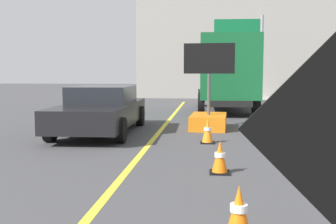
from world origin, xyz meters
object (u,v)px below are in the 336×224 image
pickup_car (101,109)px  highway_guide_sign (248,43)px  traffic_cone_mid_lane (220,157)px  box_truck (226,72)px  traffic_cone_far_lane (208,131)px  traffic_cone_near_sign (239,212)px  arrow_board_trailer (209,114)px

pickup_car → highway_guide_sign: highway_guide_sign is taller
pickup_car → traffic_cone_mid_lane: 5.67m
box_truck → pickup_car: (-3.96, -7.14, -1.10)m
traffic_cone_far_lane → pickup_car: bearing=154.5°
traffic_cone_near_sign → pickup_car: bearing=115.5°
box_truck → traffic_cone_far_lane: 8.81m
box_truck → traffic_cone_mid_lane: (-0.58, -11.67, -1.51)m
arrow_board_trailer → traffic_cone_near_sign: arrow_board_trailer is taller
box_truck → pickup_car: size_ratio=1.39×
traffic_cone_mid_lane → traffic_cone_far_lane: (-0.22, 3.03, 0.02)m
box_truck → traffic_cone_near_sign: bearing=-91.8°
traffic_cone_near_sign → traffic_cone_mid_lane: traffic_cone_near_sign is taller
highway_guide_sign → traffic_cone_mid_lane: highway_guide_sign is taller
arrow_board_trailer → traffic_cone_far_lane: size_ratio=4.28×
box_truck → traffic_cone_near_sign: 14.56m
highway_guide_sign → traffic_cone_mid_lane: bearing=-96.9°
traffic_cone_mid_lane → traffic_cone_near_sign: bearing=-87.4°
box_truck → pickup_car: box_truck is taller
box_truck → traffic_cone_near_sign: (-0.46, -14.48, -1.51)m
arrow_board_trailer → pickup_car: size_ratio=0.53×
box_truck → pickup_car: bearing=-119.0°
highway_guide_sign → traffic_cone_mid_lane: (-1.99, -16.39, -3.14)m
traffic_cone_mid_lane → arrow_board_trailer: bearing=92.0°
highway_guide_sign → traffic_cone_mid_lane: size_ratio=8.56×
arrow_board_trailer → pickup_car: 3.39m
pickup_car → traffic_cone_near_sign: bearing=-64.5°
arrow_board_trailer → traffic_cone_mid_lane: bearing=-88.0°
traffic_cone_near_sign → traffic_cone_far_lane: 5.84m
traffic_cone_far_lane → traffic_cone_mid_lane: bearing=-85.8°
box_truck → traffic_cone_mid_lane: size_ratio=12.01×
box_truck → highway_guide_sign: (1.40, 4.71, 1.62)m
box_truck → traffic_cone_mid_lane: box_truck is taller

